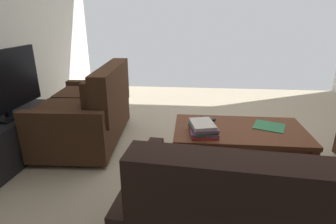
% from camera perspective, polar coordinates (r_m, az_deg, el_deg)
% --- Properties ---
extents(ground_plane, '(4.90, 5.56, 0.01)m').
position_cam_1_polar(ground_plane, '(2.92, 10.90, -9.46)').
color(ground_plane, '#B7A88E').
extents(loveseat_near, '(0.89, 1.31, 0.89)m').
position_cam_1_polar(loveseat_near, '(3.19, -16.23, 0.09)').
color(loveseat_near, black).
rests_on(loveseat_near, ground).
extents(coffee_table, '(1.22, 0.67, 0.40)m').
position_cam_1_polar(coffee_table, '(2.65, 14.82, -4.62)').
color(coffee_table, brown).
rests_on(coffee_table, ground).
extents(tv_stand, '(0.48, 1.22, 0.46)m').
position_cam_1_polar(tv_stand, '(3.15, -29.79, -4.92)').
color(tv_stand, black).
rests_on(tv_stand, ground).
extents(flat_tv, '(0.22, 1.01, 0.65)m').
position_cam_1_polar(flat_tv, '(2.98, -31.67, 5.04)').
color(flat_tv, black).
rests_on(flat_tv, tv_stand).
extents(book_stack, '(0.27, 0.31, 0.11)m').
position_cam_1_polar(book_stack, '(2.43, 7.43, -3.50)').
color(book_stack, '#C63833').
rests_on(book_stack, coffee_table).
extents(tv_remote, '(0.16, 0.11, 0.02)m').
position_cam_1_polar(tv_remote, '(2.78, 8.38, -1.38)').
color(tv_remote, black).
rests_on(tv_remote, coffee_table).
extents(loose_magazine, '(0.34, 0.32, 0.01)m').
position_cam_1_polar(loose_magazine, '(2.76, 20.57, -2.84)').
color(loose_magazine, '#337F51').
rests_on(loose_magazine, coffee_table).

